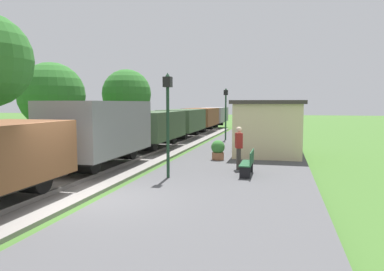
{
  "coord_description": "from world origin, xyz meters",
  "views": [
    {
      "loc": [
        5.05,
        -8.9,
        2.91
      ],
      "look_at": [
        1.38,
        5.98,
        1.53
      ],
      "focal_mm": 34.02,
      "sensor_mm": 36.0,
      "label": 1
    }
  ],
  "objects_px": {
    "lamp_post_far": "(226,104)",
    "tree_field_left": "(127,94)",
    "person_waiting": "(239,146)",
    "potted_planter": "(218,150)",
    "station_hut": "(269,126)",
    "lamp_post_near": "(168,106)",
    "freight_train": "(168,124)",
    "tree_trackside_far": "(52,95)",
    "bench_near_hut": "(249,163)"
  },
  "relations": [
    {
      "from": "freight_train",
      "to": "person_waiting",
      "type": "height_order",
      "value": "freight_train"
    },
    {
      "from": "station_hut",
      "to": "bench_near_hut",
      "type": "height_order",
      "value": "station_hut"
    },
    {
      "from": "potted_planter",
      "to": "lamp_post_far",
      "type": "relative_size",
      "value": 0.25
    },
    {
      "from": "station_hut",
      "to": "tree_field_left",
      "type": "relative_size",
      "value": 1.08
    },
    {
      "from": "bench_near_hut",
      "to": "tree_trackside_far",
      "type": "distance_m",
      "value": 14.58
    },
    {
      "from": "bench_near_hut",
      "to": "person_waiting",
      "type": "distance_m",
      "value": 1.32
    },
    {
      "from": "station_hut",
      "to": "tree_field_left",
      "type": "bearing_deg",
      "value": 152.53
    },
    {
      "from": "bench_near_hut",
      "to": "person_waiting",
      "type": "xyz_separation_m",
      "value": [
        -0.49,
        1.14,
        0.46
      ]
    },
    {
      "from": "potted_planter",
      "to": "lamp_post_far",
      "type": "distance_m",
      "value": 9.37
    },
    {
      "from": "bench_near_hut",
      "to": "lamp_post_near",
      "type": "distance_m",
      "value": 3.61
    },
    {
      "from": "bench_near_hut",
      "to": "lamp_post_far",
      "type": "distance_m",
      "value": 12.93
    },
    {
      "from": "freight_train",
      "to": "station_hut",
      "type": "xyz_separation_m",
      "value": [
        6.8,
        -3.61,
        0.2
      ]
    },
    {
      "from": "lamp_post_far",
      "to": "person_waiting",
      "type": "bearing_deg",
      "value": -78.77
    },
    {
      "from": "freight_train",
      "to": "lamp_post_far",
      "type": "relative_size",
      "value": 10.59
    },
    {
      "from": "person_waiting",
      "to": "tree_trackside_far",
      "type": "relative_size",
      "value": 0.32
    },
    {
      "from": "freight_train",
      "to": "person_waiting",
      "type": "relative_size",
      "value": 22.92
    },
    {
      "from": "lamp_post_far",
      "to": "tree_trackside_far",
      "type": "bearing_deg",
      "value": -149.56
    },
    {
      "from": "bench_near_hut",
      "to": "potted_planter",
      "type": "height_order",
      "value": "potted_planter"
    },
    {
      "from": "station_hut",
      "to": "lamp_post_near",
      "type": "height_order",
      "value": "lamp_post_near"
    },
    {
      "from": "tree_field_left",
      "to": "bench_near_hut",
      "type": "bearing_deg",
      "value": -49.81
    },
    {
      "from": "person_waiting",
      "to": "tree_trackside_far",
      "type": "bearing_deg",
      "value": -42.38
    },
    {
      "from": "freight_train",
      "to": "lamp_post_far",
      "type": "xyz_separation_m",
      "value": [
        3.56,
        2.4,
        1.35
      ]
    },
    {
      "from": "bench_near_hut",
      "to": "person_waiting",
      "type": "bearing_deg",
      "value": 113.49
    },
    {
      "from": "lamp_post_near",
      "to": "tree_field_left",
      "type": "bearing_deg",
      "value": 119.42
    },
    {
      "from": "freight_train",
      "to": "tree_trackside_far",
      "type": "xyz_separation_m",
      "value": [
        -6.43,
        -3.47,
        1.9
      ]
    },
    {
      "from": "person_waiting",
      "to": "potted_planter",
      "type": "height_order",
      "value": "person_waiting"
    },
    {
      "from": "person_waiting",
      "to": "freight_train",
      "type": "bearing_deg",
      "value": -75.27
    },
    {
      "from": "person_waiting",
      "to": "lamp_post_far",
      "type": "bearing_deg",
      "value": -97.11
    },
    {
      "from": "station_hut",
      "to": "potted_planter",
      "type": "xyz_separation_m",
      "value": [
        -2.21,
        -3.07,
        -0.93
      ]
    },
    {
      "from": "tree_trackside_far",
      "to": "freight_train",
      "type": "bearing_deg",
      "value": 28.36
    },
    {
      "from": "lamp_post_near",
      "to": "bench_near_hut",
      "type": "bearing_deg",
      "value": 21.79
    },
    {
      "from": "bench_near_hut",
      "to": "lamp_post_far",
      "type": "xyz_separation_m",
      "value": [
        -2.74,
        12.47,
        2.08
      ]
    },
    {
      "from": "station_hut",
      "to": "potted_planter",
      "type": "distance_m",
      "value": 3.9
    },
    {
      "from": "tree_trackside_far",
      "to": "tree_field_left",
      "type": "height_order",
      "value": "tree_trackside_far"
    },
    {
      "from": "station_hut",
      "to": "person_waiting",
      "type": "distance_m",
      "value": 5.43
    },
    {
      "from": "station_hut",
      "to": "potted_planter",
      "type": "relative_size",
      "value": 6.33
    },
    {
      "from": "lamp_post_far",
      "to": "tree_field_left",
      "type": "relative_size",
      "value": 0.69
    },
    {
      "from": "person_waiting",
      "to": "lamp_post_far",
      "type": "distance_m",
      "value": 11.66
    },
    {
      "from": "lamp_post_near",
      "to": "tree_trackside_far",
      "type": "xyz_separation_m",
      "value": [
        -9.99,
        7.69,
        0.56
      ]
    },
    {
      "from": "station_hut",
      "to": "bench_near_hut",
      "type": "xyz_separation_m",
      "value": [
        -0.49,
        -6.46,
        -0.93
      ]
    },
    {
      "from": "potted_planter",
      "to": "tree_trackside_far",
      "type": "relative_size",
      "value": 0.17
    },
    {
      "from": "tree_trackside_far",
      "to": "person_waiting",
      "type": "bearing_deg",
      "value": -24.04
    },
    {
      "from": "bench_near_hut",
      "to": "lamp_post_near",
      "type": "height_order",
      "value": "lamp_post_near"
    },
    {
      "from": "freight_train",
      "to": "lamp_post_near",
      "type": "bearing_deg",
      "value": -72.29
    },
    {
      "from": "tree_trackside_far",
      "to": "tree_field_left",
      "type": "bearing_deg",
      "value": 63.96
    },
    {
      "from": "potted_planter",
      "to": "lamp_post_far",
      "type": "bearing_deg",
      "value": 96.41
    },
    {
      "from": "tree_trackside_far",
      "to": "potted_planter",
      "type": "bearing_deg",
      "value": -16.27
    },
    {
      "from": "tree_field_left",
      "to": "station_hut",
      "type": "bearing_deg",
      "value": -27.47
    },
    {
      "from": "person_waiting",
      "to": "lamp_post_near",
      "type": "height_order",
      "value": "lamp_post_near"
    },
    {
      "from": "bench_near_hut",
      "to": "potted_planter",
      "type": "xyz_separation_m",
      "value": [
        -1.72,
        3.38,
        0.0
      ]
    }
  ]
}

